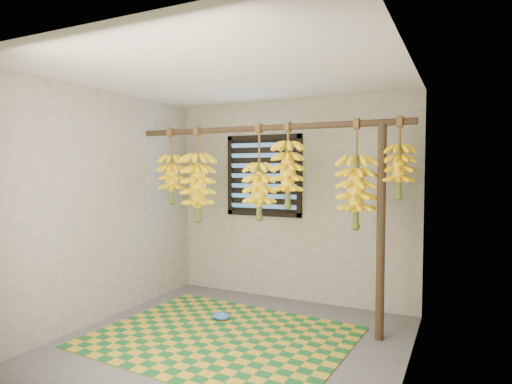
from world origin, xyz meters
The scene contains 16 objects.
floor centered at (0.00, 0.00, -0.01)m, with size 3.00×3.00×0.01m, color #4F4F4F.
ceiling centered at (0.00, 0.00, 2.40)m, with size 3.00×3.00×0.01m, color silver.
wall_back centered at (0.00, 1.50, 1.20)m, with size 3.00×0.01×2.40m, color gray.
wall_left centered at (-1.50, 0.00, 1.20)m, with size 0.01×3.00×2.40m, color gray.
wall_right centered at (1.50, 0.00, 1.20)m, with size 0.01×3.00×2.40m, color gray.
window centered at (-0.35, 1.48, 1.50)m, with size 1.00×0.04×1.00m.
hanging_pole centered at (0.00, 0.70, 2.00)m, with size 0.06×0.06×3.00m, color #402F1E.
support_post centered at (1.20, 0.70, 1.00)m, with size 0.08×0.08×2.00m, color #402F1E.
woven_mat centered at (-0.14, 0.10, 0.01)m, with size 2.29×1.83×0.01m, color #1B5C29.
plastic_bag centered at (-0.37, 0.48, 0.05)m, with size 0.19×0.14×0.08m, color blue.
banana_bunch_a centered at (-1.16, 0.70, 1.47)m, with size 0.30×0.30×0.87m.
banana_bunch_b centered at (-0.80, 0.70, 1.38)m, with size 0.36×0.36×1.05m.
banana_bunch_c centered at (-0.04, 0.70, 1.35)m, with size 0.33×0.33×0.99m.
banana_bunch_d centered at (0.28, 0.70, 1.53)m, with size 0.32×0.32×0.86m.
banana_bunch_e centered at (0.97, 0.70, 1.36)m, with size 0.36×0.36×1.03m.
banana_bunch_f centered at (1.35, 0.70, 1.56)m, with size 0.29×0.29×0.74m.
Camera 1 is at (1.88, -3.29, 1.57)m, focal length 30.00 mm.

